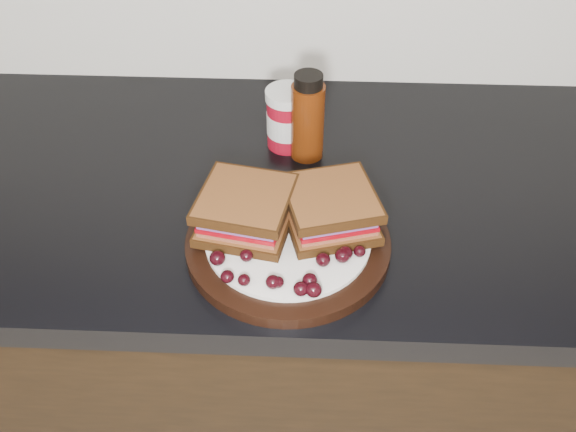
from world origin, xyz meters
name	(u,v)px	position (x,y,z in m)	size (l,w,h in m)	color
base_cabinets	(200,355)	(0.00, 1.70, 0.43)	(3.96, 0.58, 0.86)	black
countertop	(174,187)	(0.00, 1.70, 0.88)	(3.98, 0.60, 0.04)	black
plate	(288,243)	(0.19, 1.55, 0.91)	(0.28, 0.28, 0.02)	black
sandwich_left	(246,210)	(0.13, 1.57, 0.95)	(0.12, 0.12, 0.05)	brown
sandwich_right	(330,209)	(0.24, 1.58, 0.95)	(0.12, 0.12, 0.05)	brown
grape_0	(217,258)	(0.10, 1.50, 0.93)	(0.02, 0.02, 0.02)	black
grape_1	(246,256)	(0.14, 1.50, 0.93)	(0.02, 0.02, 0.02)	black
grape_2	(227,277)	(0.12, 1.47, 0.93)	(0.02, 0.02, 0.02)	black
grape_3	(244,280)	(0.14, 1.46, 0.93)	(0.02, 0.02, 0.02)	black
grape_4	(273,282)	(0.17, 1.46, 0.93)	(0.02, 0.02, 0.02)	black
grape_5	(278,282)	(0.18, 1.46, 0.93)	(0.02, 0.02, 0.01)	black
grape_6	(301,289)	(0.21, 1.45, 0.93)	(0.02, 0.02, 0.02)	black
grape_7	(314,290)	(0.22, 1.45, 0.93)	(0.02, 0.02, 0.02)	black
grape_8	(310,280)	(0.22, 1.46, 0.93)	(0.02, 0.02, 0.02)	black
grape_9	(323,260)	(0.23, 1.50, 0.93)	(0.02, 0.02, 0.02)	black
grape_10	(342,256)	(0.26, 1.51, 0.93)	(0.02, 0.02, 0.02)	black
grape_11	(345,253)	(0.26, 1.51, 0.93)	(0.02, 0.02, 0.02)	black
grape_12	(360,251)	(0.28, 1.52, 0.93)	(0.02, 0.02, 0.01)	black
grape_13	(355,227)	(0.28, 1.56, 0.93)	(0.02, 0.02, 0.01)	black
grape_14	(350,221)	(0.27, 1.58, 0.93)	(0.02, 0.02, 0.02)	black
grape_15	(330,218)	(0.24, 1.58, 0.93)	(0.02, 0.02, 0.02)	black
grape_16	(258,198)	(0.14, 1.62, 0.93)	(0.02, 0.02, 0.02)	black
grape_17	(260,210)	(0.15, 1.59, 0.93)	(0.02, 0.02, 0.02)	black
grape_18	(230,215)	(0.11, 1.58, 0.93)	(0.02, 0.02, 0.02)	black
grape_19	(230,215)	(0.11, 1.58, 0.93)	(0.02, 0.02, 0.02)	black
grape_20	(238,232)	(0.12, 1.55, 0.93)	(0.02, 0.02, 0.02)	black
grape_21	(240,237)	(0.12, 1.54, 0.93)	(0.02, 0.02, 0.02)	black
grape_22	(254,220)	(0.14, 1.57, 0.93)	(0.02, 0.02, 0.02)	black
grape_23	(230,212)	(0.10, 1.59, 0.93)	(0.02, 0.02, 0.02)	black
grape_24	(233,232)	(0.11, 1.55, 0.93)	(0.02, 0.02, 0.01)	black
condiment_jar	(287,118)	(0.18, 1.79, 0.95)	(0.07, 0.07, 0.10)	maroon
oil_bottle	(308,117)	(0.21, 1.77, 0.97)	(0.05, 0.05, 0.15)	#4F1E07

